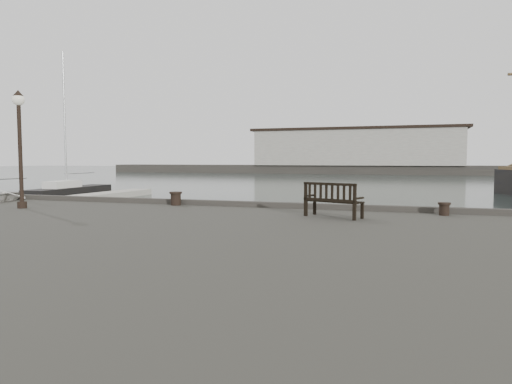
{
  "coord_description": "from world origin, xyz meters",
  "views": [
    {
      "loc": [
        3.53,
        -14.99,
        3.17
      ],
      "look_at": [
        -1.29,
        -0.5,
        2.1
      ],
      "focal_mm": 32.0,
      "sensor_mm": 36.0,
      "label": 1
    }
  ],
  "objects_px": {
    "bollard_left": "(176,199)",
    "yacht_b": "(70,193)",
    "bench": "(333,207)",
    "lamp_post": "(20,133)",
    "bollard_right": "(444,209)"
  },
  "relations": [
    {
      "from": "bollard_left",
      "to": "bench",
      "type": "bearing_deg",
      "value": -16.22
    },
    {
      "from": "bollard_left",
      "to": "yacht_b",
      "type": "relative_size",
      "value": 0.04
    },
    {
      "from": "bench",
      "to": "bollard_left",
      "type": "xyz_separation_m",
      "value": [
        -5.88,
        1.71,
        -0.06
      ]
    },
    {
      "from": "lamp_post",
      "to": "bollard_right",
      "type": "bearing_deg",
      "value": 9.82
    },
    {
      "from": "lamp_post",
      "to": "bollard_left",
      "type": "bearing_deg",
      "value": 29.69
    },
    {
      "from": "bench",
      "to": "bollard_left",
      "type": "relative_size",
      "value": 3.64
    },
    {
      "from": "bollard_left",
      "to": "lamp_post",
      "type": "bearing_deg",
      "value": -150.31
    },
    {
      "from": "bollard_left",
      "to": "bollard_right",
      "type": "distance_m",
      "value": 8.89
    },
    {
      "from": "bollard_left",
      "to": "yacht_b",
      "type": "distance_m",
      "value": 27.44
    },
    {
      "from": "bollard_right",
      "to": "yacht_b",
      "type": "bearing_deg",
      "value": 147.6
    },
    {
      "from": "bench",
      "to": "lamp_post",
      "type": "distance_m",
      "value": 10.57
    },
    {
      "from": "bollard_left",
      "to": "bollard_right",
      "type": "relative_size",
      "value": 1.27
    },
    {
      "from": "bench",
      "to": "bollard_left",
      "type": "distance_m",
      "value": 6.12
    },
    {
      "from": "bollard_left",
      "to": "yacht_b",
      "type": "height_order",
      "value": "yacht_b"
    },
    {
      "from": "bollard_left",
      "to": "bollard_right",
      "type": "bearing_deg",
      "value": -1.39
    }
  ]
}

